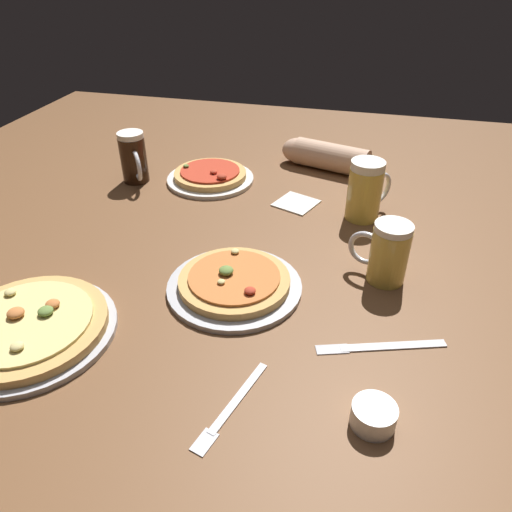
% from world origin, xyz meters
% --- Properties ---
extents(ground_plane, '(2.40, 2.40, 0.03)m').
position_xyz_m(ground_plane, '(0.00, 0.00, -0.01)').
color(ground_plane, brown).
extents(pizza_plate_near, '(0.32, 0.32, 0.05)m').
position_xyz_m(pizza_plate_near, '(-0.36, -0.33, 0.02)').
color(pizza_plate_near, '#B2B2B7').
rests_on(pizza_plate_near, ground_plane).
extents(pizza_plate_far, '(0.26, 0.26, 0.05)m').
position_xyz_m(pizza_plate_far, '(-0.24, 0.40, 0.02)').
color(pizza_plate_far, silver).
rests_on(pizza_plate_far, ground_plane).
extents(pizza_plate_side, '(0.29, 0.29, 0.05)m').
position_xyz_m(pizza_plate_side, '(-0.02, -0.11, 0.02)').
color(pizza_plate_side, '#B2B2B7').
rests_on(pizza_plate_side, ground_plane).
extents(beer_mug_dark, '(0.10, 0.12, 0.15)m').
position_xyz_m(beer_mug_dark, '(-0.46, 0.34, 0.08)').
color(beer_mug_dark, black).
rests_on(beer_mug_dark, ground_plane).
extents(beer_mug_amber, '(0.13, 0.08, 0.14)m').
position_xyz_m(beer_mug_amber, '(0.29, 0.01, 0.07)').
color(beer_mug_amber, gold).
rests_on(beer_mug_amber, ground_plane).
extents(beer_mug_pale, '(0.11, 0.13, 0.16)m').
position_xyz_m(beer_mug_pale, '(0.22, 0.28, 0.08)').
color(beer_mug_pale, gold).
rests_on(beer_mug_pale, ground_plane).
extents(ramekin_sauce, '(0.07, 0.07, 0.04)m').
position_xyz_m(ramekin_sauce, '(0.28, -0.38, 0.02)').
color(ramekin_sauce, white).
rests_on(ramekin_sauce, ground_plane).
extents(napkin_folded, '(0.14, 0.14, 0.01)m').
position_xyz_m(napkin_folded, '(0.04, 0.31, 0.00)').
color(napkin_folded, silver).
rests_on(napkin_folded, ground_plane).
extents(fork_left, '(0.08, 0.20, 0.01)m').
position_xyz_m(fork_left, '(0.06, -0.41, 0.00)').
color(fork_left, silver).
rests_on(fork_left, ground_plane).
extents(knife_right, '(0.24, 0.10, 0.01)m').
position_xyz_m(knife_right, '(0.29, -0.21, 0.00)').
color(knife_right, silver).
rests_on(knife_right, ground_plane).
extents(diner_arm, '(0.29, 0.15, 0.09)m').
position_xyz_m(diner_arm, '(0.07, 0.58, 0.04)').
color(diner_arm, tan).
rests_on(diner_arm, ground_plane).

